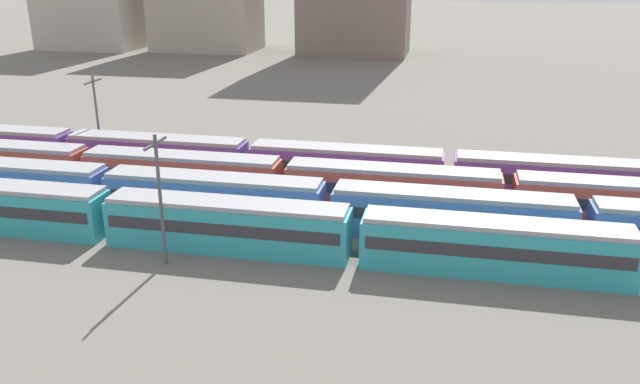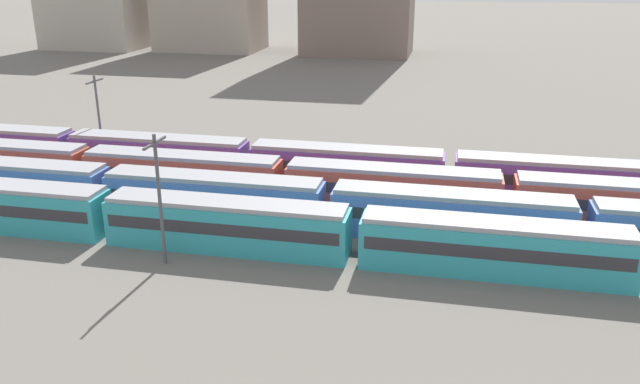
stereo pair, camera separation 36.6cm
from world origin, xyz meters
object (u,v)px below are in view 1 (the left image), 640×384
(train_track_2, at_px, (392,188))
(catenary_pole_2, at_px, (160,194))
(train_track_3, at_px, (346,166))
(train_track_1, at_px, (451,215))
(catenary_pole_1, at_px, (97,114))
(train_track_0, at_px, (356,235))

(train_track_2, xyz_separation_m, catenary_pole_2, (-14.45, -13.64, 3.30))
(train_track_2, distance_m, train_track_3, 7.08)
(train_track_1, xyz_separation_m, catenary_pole_2, (-19.40, -8.44, 3.30))
(train_track_3, height_order, catenary_pole_1, catenary_pole_1)
(catenary_pole_2, bearing_deg, train_track_1, 23.51)
(train_track_1, bearing_deg, catenary_pole_1, 160.08)
(train_track_0, relative_size, train_track_2, 0.80)
(catenary_pole_1, xyz_separation_m, catenary_pole_2, (17.03, -21.64, 0.19))
(catenary_pole_2, bearing_deg, catenary_pole_1, 128.20)
(catenary_pole_2, bearing_deg, train_track_0, 14.08)
(train_track_0, bearing_deg, catenary_pole_1, 148.43)
(train_track_1, bearing_deg, train_track_0, -141.25)
(train_track_1, xyz_separation_m, train_track_3, (-9.77, 10.40, 0.00))
(train_track_0, distance_m, train_track_2, 10.51)
(train_track_2, height_order, catenary_pole_2, catenary_pole_2)
(train_track_1, xyz_separation_m, catenary_pole_1, (-36.43, 13.20, 3.12))
(train_track_0, relative_size, train_track_1, 0.80)
(train_track_0, xyz_separation_m, train_track_1, (6.48, 5.20, 0.00))
(train_track_2, relative_size, catenary_pole_2, 10.02)
(train_track_0, distance_m, catenary_pole_1, 35.29)
(train_track_3, bearing_deg, train_track_0, -78.11)
(train_track_3, xyz_separation_m, catenary_pole_2, (-9.64, -18.84, 3.30))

